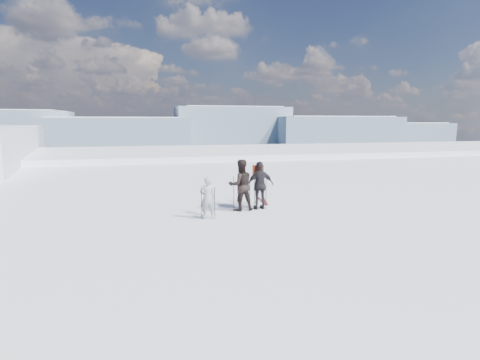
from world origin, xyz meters
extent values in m
plane|color=white|center=(0.00, 60.00, -17.50)|extent=(220.00, 208.01, 71.62)
cube|color=white|center=(0.00, 30.00, -6.50)|extent=(180.00, 16.00, 14.00)
plane|color=#21394B|center=(0.00, 290.00, -30.00)|extent=(820.00, 820.00, 0.00)
cube|color=slate|center=(-160.00, 470.00, -7.00)|extent=(130.00, 80.00, 46.00)
cube|color=white|center=(-160.00, 470.00, 13.00)|extent=(110.50, 70.00, 8.00)
cube|color=slate|center=(-40.00, 440.00, -11.00)|extent=(160.00, 80.00, 38.00)
cube|color=white|center=(-40.00, 440.00, 5.00)|extent=(136.00, 70.00, 8.00)
cube|color=slate|center=(100.00, 470.00, -4.00)|extent=(140.00, 80.00, 52.00)
cube|color=white|center=(100.00, 470.00, 19.00)|extent=(119.00, 70.00, 8.00)
cube|color=slate|center=(230.00, 440.00, -10.00)|extent=(160.00, 80.00, 40.00)
cube|color=white|center=(230.00, 440.00, 7.00)|extent=(136.00, 70.00, 8.00)
cube|color=slate|center=(350.00, 470.00, -14.00)|extent=(130.00, 80.00, 32.00)
cube|color=white|center=(350.00, 470.00, -1.00)|extent=(110.50, 70.00, 8.00)
cone|color=black|center=(-19.00, 35.00, -3.00)|extent=(5.60, 5.60, 10.00)
cone|color=black|center=(-18.00, 32.00, -3.00)|extent=(5.60, 5.60, 10.00)
imported|color=#939BA0|center=(-3.41, 3.46, 0.75)|extent=(0.57, 0.39, 1.50)
imported|color=black|center=(-1.98, 4.41, 0.99)|extent=(1.01, 0.81, 1.98)
imported|color=black|center=(-1.19, 4.45, 0.94)|extent=(1.12, 0.51, 1.88)
cube|color=red|center=(-1.20, 4.70, 2.15)|extent=(0.41, 0.24, 0.54)
cylinder|color=black|center=(-3.63, 3.43, 0.57)|extent=(0.02, 0.02, 1.14)
cylinder|color=black|center=(-3.19, 3.33, 0.57)|extent=(0.02, 0.02, 1.15)
cylinder|color=black|center=(-2.28, 4.29, 0.68)|extent=(0.02, 0.02, 1.36)
cylinder|color=black|center=(-1.65, 4.29, 0.58)|extent=(0.02, 0.02, 1.17)
cylinder|color=black|center=(-1.46, 4.34, 0.67)|extent=(0.02, 0.02, 1.33)
cylinder|color=black|center=(-0.96, 4.41, 0.69)|extent=(0.02, 0.02, 1.37)
cube|color=black|center=(-0.69, 5.86, 0.01)|extent=(0.24, 1.70, 0.03)
cube|color=black|center=(-0.55, 5.86, 0.01)|extent=(0.41, 1.69, 0.03)
camera|label=1|loc=(-5.37, -9.29, 3.38)|focal=28.00mm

